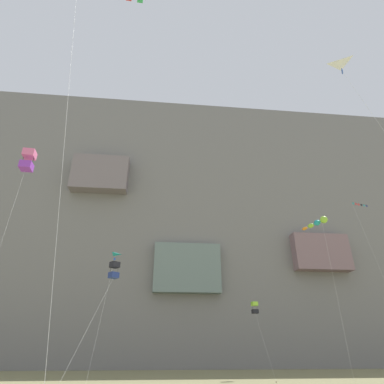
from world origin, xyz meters
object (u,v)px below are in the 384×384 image
at_px(kite_banner_low_left, 108,9).
at_px(kite_box_mid_left, 28,160).
at_px(kite_banner_far_left, 367,226).
at_px(kite_box_mid_center, 255,308).
at_px(kite_box_high_left, 114,270).
at_px(kite_windsock_low_right, 318,223).
at_px(kite_delta_upper_left, 112,263).
at_px(kite_delta_low_center, 345,79).

bearing_deg(kite_banner_low_left, kite_box_mid_left, 123.66).
relative_size(kite_banner_far_left, kite_box_mid_center, 2.74).
bearing_deg(kite_banner_far_left, kite_box_mid_left, -162.97).
height_order(kite_box_mid_left, kite_box_high_left, kite_box_mid_left).
xyz_separation_m(kite_windsock_low_right, kite_box_mid_left, (-31.72, -4.82, 3.59)).
relative_size(kite_banner_low_left, kite_banner_far_left, 1.11).
bearing_deg(kite_box_high_left, kite_delta_upper_left, 99.52).
relative_size(kite_box_mid_left, kite_delta_low_center, 0.87).
distance_m(kite_banner_far_left, kite_delta_upper_left, 37.41).
relative_size(kite_banner_low_left, kite_delta_low_center, 1.07).
xyz_separation_m(kite_windsock_low_right, kite_banner_far_left, (12.52, 8.73, 3.28)).
height_order(kite_box_mid_left, kite_delta_low_center, kite_delta_low_center).
distance_m(kite_banner_far_left, kite_box_mid_center, 21.95).
distance_m(kite_box_mid_left, kite_box_high_left, 14.97).
relative_size(kite_banner_low_left, kite_box_mid_left, 1.24).
bearing_deg(kite_box_mid_center, kite_box_high_left, -136.57).
distance_m(kite_windsock_low_right, kite_banner_far_left, 15.61).
relative_size(kite_box_high_left, kite_banner_far_left, 0.41).
height_order(kite_windsock_low_right, kite_box_mid_center, kite_windsock_low_right).
distance_m(kite_windsock_low_right, kite_box_mid_center, 13.37).
bearing_deg(kite_delta_upper_left, kite_box_mid_left, -120.87).
height_order(kite_banner_low_left, kite_windsock_low_right, kite_banner_low_left).
bearing_deg(kite_box_mid_left, kite_banner_low_left, -56.34).
bearing_deg(kite_box_mid_left, kite_banner_far_left, 17.03).
relative_size(kite_box_mid_center, kite_delta_upper_left, 0.63).
relative_size(kite_banner_low_left, kite_delta_upper_left, 1.91).
distance_m(kite_box_high_left, kite_box_mid_center, 21.92).
xyz_separation_m(kite_box_high_left, kite_delta_low_center, (18.45, -8.28, 14.51)).
relative_size(kite_windsock_low_right, kite_box_mid_left, 0.80).
bearing_deg(kite_box_mid_left, kite_box_mid_center, 27.10).
height_order(kite_windsock_low_right, kite_delta_upper_left, kite_windsock_low_right).
bearing_deg(kite_box_mid_center, kite_delta_upper_left, -177.81).
height_order(kite_banner_low_left, kite_box_high_left, kite_banner_low_left).
relative_size(kite_box_mid_left, kite_banner_far_left, 0.90).
bearing_deg(kite_banner_low_left, kite_windsock_low_right, 39.74).
relative_size(kite_delta_low_center, kite_box_mid_center, 2.84).
bearing_deg(kite_delta_low_center, kite_banner_low_left, -168.96).
height_order(kite_banner_far_left, kite_delta_upper_left, kite_banner_far_left).
relative_size(kite_box_mid_left, kite_box_high_left, 2.20).
bearing_deg(kite_box_mid_center, kite_banner_low_left, -121.43).
xyz_separation_m(kite_banner_low_left, kite_box_mid_left, (-9.24, 13.87, -4.03)).
distance_m(kite_banner_low_left, kite_delta_upper_left, 28.66).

